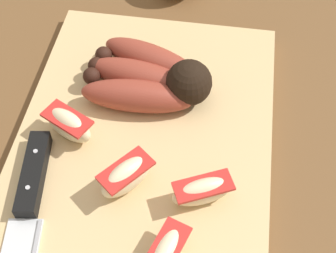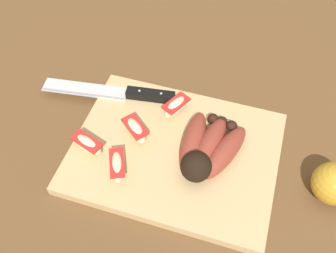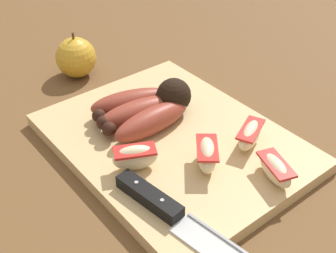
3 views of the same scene
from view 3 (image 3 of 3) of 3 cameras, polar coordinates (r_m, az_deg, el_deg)
ground_plane at (r=0.68m, az=-0.43°, el=-3.13°), size 6.00×6.00×0.00m
cutting_board at (r=0.68m, az=0.74°, el=-2.09°), size 0.38×0.29×0.02m
banana_bunch at (r=0.69m, az=-2.71°, el=2.30°), size 0.12×0.16×0.06m
chefs_knife at (r=0.54m, az=1.29°, el=-11.48°), size 0.28×0.07×0.02m
apple_wedge_near at (r=0.61m, az=-4.17°, el=-3.88°), size 0.05×0.07×0.04m
apple_wedge_middle at (r=0.66m, az=10.32°, el=-1.03°), size 0.05×0.07×0.03m
apple_wedge_far at (r=0.61m, az=13.40°, el=-5.26°), size 0.07×0.05×0.03m
apple_wedge_extra at (r=0.61m, az=4.93°, el=-3.53°), size 0.07×0.06×0.04m
whole_apple at (r=0.86m, az=-11.54°, el=8.54°), size 0.08×0.08×0.09m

